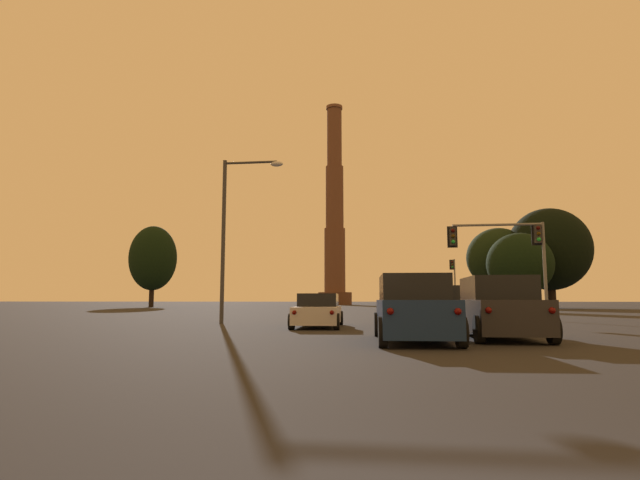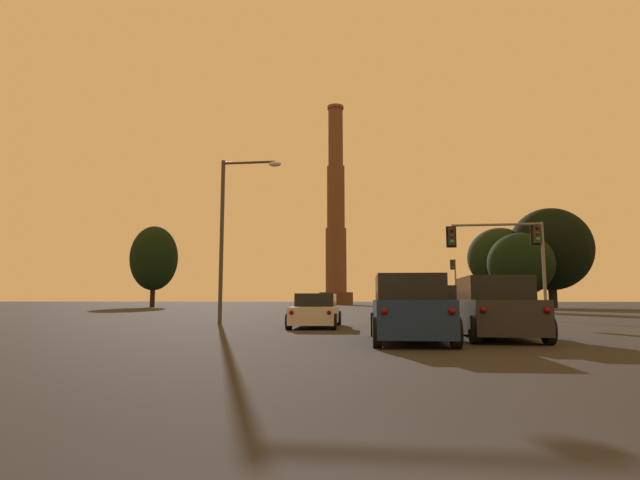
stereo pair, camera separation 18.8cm
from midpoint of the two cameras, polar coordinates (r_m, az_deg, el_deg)
sedan_left_lane_front at (r=21.55m, az=-0.45°, el=-8.16°), size 2.17×4.77×1.43m
suv_right_lane_second at (r=16.18m, az=19.38°, el=-7.40°), size 2.10×4.91×1.86m
suv_center_lane_second at (r=14.43m, az=10.23°, el=-7.80°), size 2.29×4.97×1.86m
pickup_truck_right_lane_front at (r=23.01m, az=15.67°, el=-7.49°), size 2.27×5.54×1.82m
traffic_light_far_right at (r=64.52m, az=14.95°, el=-4.03°), size 0.78×0.50×6.21m
traffic_light_overhead_right at (r=30.19m, az=20.78°, el=-0.58°), size 5.46×0.50×5.52m
street_lamp at (r=25.45m, az=-10.11°, el=2.10°), size 3.11×0.36×8.23m
smokestack at (r=117.69m, az=1.64°, el=1.76°), size 7.83×7.83×47.80m
treeline_left_mid at (r=77.65m, az=19.68°, el=-1.97°), size 9.23×8.30×11.67m
treeline_center_left at (r=81.95m, az=-18.62°, el=-1.98°), size 7.36×6.62×12.63m
treeline_right_mid at (r=77.84m, az=24.66°, el=-0.97°), size 11.43×10.29×14.14m
treeline_far_right at (r=71.35m, az=21.81°, el=-2.57°), size 8.62×7.76×10.03m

